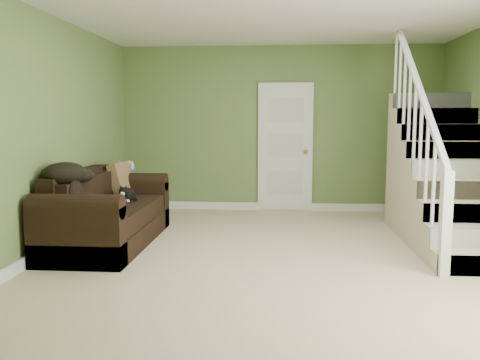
% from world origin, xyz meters
% --- Properties ---
extents(floor, '(5.00, 5.50, 0.01)m').
position_xyz_m(floor, '(0.00, 0.00, 0.00)').
color(floor, tan).
rests_on(floor, ground).
extents(ceiling, '(5.00, 5.50, 0.01)m').
position_xyz_m(ceiling, '(0.00, 0.00, 2.60)').
color(ceiling, white).
rests_on(ceiling, wall_back).
extents(wall_back, '(5.00, 0.04, 2.60)m').
position_xyz_m(wall_back, '(0.00, 2.75, 1.30)').
color(wall_back, olive).
rests_on(wall_back, floor).
extents(wall_front, '(5.00, 0.04, 2.60)m').
position_xyz_m(wall_front, '(0.00, -2.75, 1.30)').
color(wall_front, olive).
rests_on(wall_front, floor).
extents(wall_left, '(0.04, 5.50, 2.60)m').
position_xyz_m(wall_left, '(-2.50, 0.00, 1.30)').
color(wall_left, olive).
rests_on(wall_left, floor).
extents(baseboard_back, '(5.00, 0.04, 0.12)m').
position_xyz_m(baseboard_back, '(0.00, 2.72, 0.06)').
color(baseboard_back, white).
rests_on(baseboard_back, floor).
extents(baseboard_left, '(0.04, 5.50, 0.12)m').
position_xyz_m(baseboard_left, '(-2.47, 0.00, 0.06)').
color(baseboard_left, white).
rests_on(baseboard_left, floor).
extents(door, '(0.86, 0.12, 2.02)m').
position_xyz_m(door, '(0.10, 2.71, 1.01)').
color(door, white).
rests_on(door, floor).
extents(staircase, '(1.00, 2.51, 2.82)m').
position_xyz_m(staircase, '(1.99, 0.97, 0.64)').
color(staircase, tan).
rests_on(staircase, floor).
extents(sofa, '(0.94, 2.18, 0.86)m').
position_xyz_m(sofa, '(-2.02, 0.36, 0.33)').
color(sofa, black).
rests_on(sofa, floor).
extents(side_table, '(0.68, 0.68, 0.87)m').
position_xyz_m(side_table, '(-2.12, 1.58, 0.33)').
color(side_table, black).
rests_on(side_table, floor).
extents(cat, '(0.22, 0.45, 0.22)m').
position_xyz_m(cat, '(-1.84, 0.63, 0.55)').
color(cat, black).
rests_on(cat, sofa).
extents(banana, '(0.17, 0.20, 0.06)m').
position_xyz_m(banana, '(-1.92, 0.00, 0.50)').
color(banana, yellow).
rests_on(banana, sofa).
extents(throw_pillow, '(0.27, 0.49, 0.49)m').
position_xyz_m(throw_pillow, '(-2.06, 1.14, 0.65)').
color(throw_pillow, brown).
rests_on(throw_pillow, sofa).
extents(throw_blanket, '(0.46, 0.59, 0.24)m').
position_xyz_m(throw_blanket, '(-2.26, -0.17, 0.89)').
color(throw_blanket, black).
rests_on(throw_blanket, sofa).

